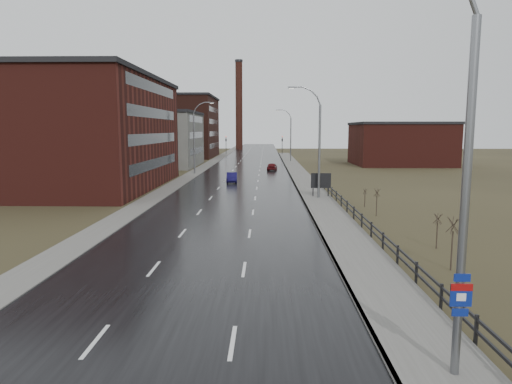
{
  "coord_description": "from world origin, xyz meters",
  "views": [
    {
      "loc": [
        3.39,
        -10.32,
        7.09
      ],
      "look_at": [
        2.75,
        19.38,
        3.0
      ],
      "focal_mm": 32.0,
      "sensor_mm": 36.0,
      "label": 1
    }
  ],
  "objects_px": {
    "streetlight_main": "(455,168)",
    "car_near": "(232,178)",
    "car_far": "(272,167)",
    "billboard": "(321,181)"
  },
  "relations": [
    {
      "from": "billboard",
      "to": "car_near",
      "type": "bearing_deg",
      "value": 127.2
    },
    {
      "from": "billboard",
      "to": "car_far",
      "type": "relative_size",
      "value": 0.67
    },
    {
      "from": "billboard",
      "to": "car_near",
      "type": "height_order",
      "value": "billboard"
    },
    {
      "from": "billboard",
      "to": "car_far",
      "type": "xyz_separation_m",
      "value": [
        -4.65,
        31.66,
        -1.08
      ]
    },
    {
      "from": "car_near",
      "to": "car_far",
      "type": "distance_m",
      "value": 18.98
    },
    {
      "from": "streetlight_main",
      "to": "car_near",
      "type": "xyz_separation_m",
      "value": [
        -9.65,
        48.28,
        -5.4
      ]
    },
    {
      "from": "car_near",
      "to": "car_far",
      "type": "bearing_deg",
      "value": 68.56
    },
    {
      "from": "car_far",
      "to": "streetlight_main",
      "type": "bearing_deg",
      "value": 99.95
    },
    {
      "from": "car_near",
      "to": "car_far",
      "type": "height_order",
      "value": "car_far"
    },
    {
      "from": "streetlight_main",
      "to": "billboard",
      "type": "relative_size",
      "value": 4.66
    }
  ]
}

